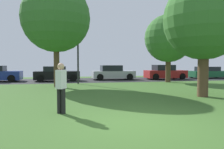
{
  "coord_description": "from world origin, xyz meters",
  "views": [
    {
      "loc": [
        -1.96,
        -5.55,
        1.63
      ],
      "look_at": [
        0.0,
        3.53,
        1.17
      ],
      "focal_mm": 35.07,
      "sensor_mm": 36.0,
      "label": 1
    }
  ],
  "objects": [
    {
      "name": "oak_tree_center",
      "position": [
        6.93,
        12.19,
        3.83
      ],
      "size": [
        4.18,
        4.18,
        5.94
      ],
      "color": "brown",
      "rests_on": "ground_plane"
    },
    {
      "name": "road_strip",
      "position": [
        0.0,
        16.0,
        0.0
      ],
      "size": [
        44.0,
        6.4,
        0.01
      ],
      "primitive_type": "cube",
      "color": "#28282B",
      "rests_on": "ground_plane"
    },
    {
      "name": "parked_car_green",
      "position": [
        13.9,
        16.19,
        0.6
      ],
      "size": [
        4.59,
        2.1,
        1.29
      ],
      "color": "#195633",
      "rests_on": "ground_plane"
    },
    {
      "name": "maple_tree_near",
      "position": [
        4.71,
        4.03,
        3.77
      ],
      "size": [
        3.95,
        3.95,
        5.77
      ],
      "color": "brown",
      "rests_on": "ground_plane"
    },
    {
      "name": "oak_tree_left",
      "position": [
        -2.53,
        10.33,
        4.81
      ],
      "size": [
        4.78,
        4.78,
        7.21
      ],
      "color": "brown",
      "rests_on": "ground_plane"
    },
    {
      "name": "ground_plane",
      "position": [
        0.0,
        0.0,
        0.0
      ],
      "size": [
        44.0,
        44.0,
        0.0
      ],
      "primitive_type": "plane",
      "color": "#3D6628"
    },
    {
      "name": "street_lamp_post",
      "position": [
        -0.92,
        12.2,
        2.25
      ],
      "size": [
        0.14,
        0.14,
        4.5
      ],
      "primitive_type": "cylinder",
      "color": "#2D2D33",
      "rests_on": "ground_plane"
    },
    {
      "name": "person_thrower",
      "position": [
        -2.09,
        1.73,
        0.91
      ],
      "size": [
        0.36,
        0.39,
        1.65
      ],
      "rotation": [
        0.0,
        0.0,
        -2.15
      ],
      "color": "black",
      "rests_on": "ground_plane"
    },
    {
      "name": "parked_car_red",
      "position": [
        8.37,
        15.77,
        0.68
      ],
      "size": [
        4.2,
        2.05,
        1.5
      ],
      "color": "#B21E1E",
      "rests_on": "ground_plane"
    },
    {
      "name": "parked_car_silver",
      "position": [
        2.82,
        16.21,
        0.66
      ],
      "size": [
        4.27,
        2.01,
        1.46
      ],
      "color": "#B7B7BC",
      "rests_on": "ground_plane"
    },
    {
      "name": "parked_car_black",
      "position": [
        -2.71,
        15.63,
        0.64
      ],
      "size": [
        4.12,
        1.96,
        1.38
      ],
      "color": "black",
      "rests_on": "ground_plane"
    }
  ]
}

